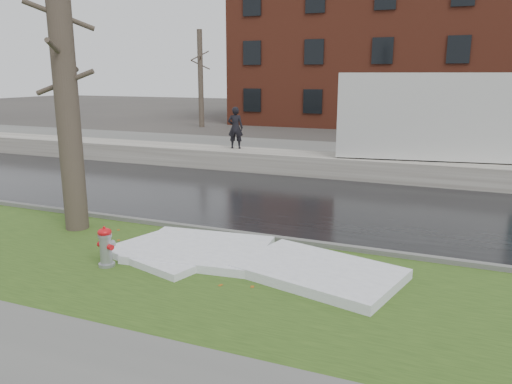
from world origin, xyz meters
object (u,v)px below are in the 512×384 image
at_px(box_truck, 456,123).
at_px(worker, 235,128).
at_px(fire_hydrant, 106,245).
at_px(tree, 65,85).

relative_size(box_truck, worker, 6.83).
height_order(fire_hydrant, worker, worker).
relative_size(fire_hydrant, box_truck, 0.07).
distance_m(fire_hydrant, tree, 4.01).
distance_m(fire_hydrant, worker, 10.77).
height_order(tree, box_truck, tree).
bearing_deg(fire_hydrant, tree, 155.21).
distance_m(box_truck, worker, 8.05).
bearing_deg(fire_hydrant, box_truck, 75.78).
bearing_deg(tree, fire_hydrant, -37.35).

